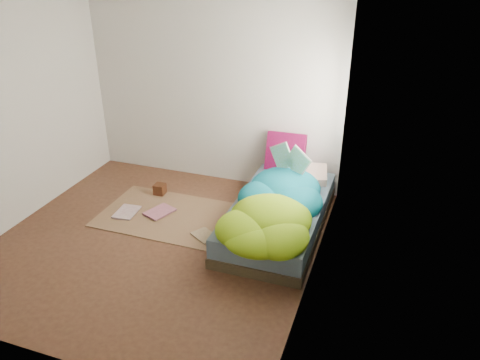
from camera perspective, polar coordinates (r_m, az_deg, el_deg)
name	(u,v)px	position (r m, az deg, el deg)	size (l,w,h in m)	color
ground	(156,241)	(5.39, -10.17, -7.38)	(3.50, 3.50, 0.00)	#482A1C
room_walls	(144,101)	(4.69, -11.58, 9.36)	(3.54, 3.54, 2.62)	silver
bed	(278,216)	(5.47, 4.70, -4.38)	(1.00, 2.00, 0.34)	#362C1D
duvet	(274,199)	(5.11, 4.20, -2.29)	(0.96, 1.84, 0.34)	#087781
rug	(167,215)	(5.85, -8.91, -4.23)	(1.60, 1.10, 0.01)	brown
pillow_floral	(303,174)	(5.93, 7.67, 0.67)	(0.59, 0.36, 0.13)	beige
pillow_magenta	(286,152)	(6.09, 5.61, 3.43)	(0.50, 0.16, 0.50)	#4F052D
open_book	(290,151)	(5.51, 6.09, 3.50)	(0.47, 0.10, 0.29)	#35842B
wooden_box	(160,189)	(6.31, -9.75, -1.09)	(0.14, 0.14, 0.14)	#3D180D
floor_book_a	(118,211)	(6.02, -14.70, -3.67)	(0.25, 0.34, 0.03)	silver
floor_book_b	(153,209)	(5.97, -10.57, -3.44)	(0.26, 0.35, 0.03)	#C3718F
floor_book_c	(197,239)	(5.32, -5.26, -7.18)	(0.21, 0.29, 0.02)	tan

